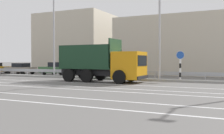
{
  "coord_description": "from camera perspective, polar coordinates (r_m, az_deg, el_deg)",
  "views": [
    {
      "loc": [
        8.56,
        -19.5,
        1.78
      ],
      "look_at": [
        -1.05,
        0.95,
        1.18
      ],
      "focal_mm": 42.0,
      "sensor_mm": 36.0,
      "label": 1
    }
  ],
  "objects": [
    {
      "name": "background_building_0",
      "position": [
        42.98,
        -6.75,
        5.02
      ],
      "size": [
        10.87,
        11.11,
        8.82
      ],
      "primitive_type": "cube",
      "color": "beige",
      "rests_on": "ground_plane"
    },
    {
      "name": "parked_car_1",
      "position": [
        35.01,
        -19.3,
        -0.31
      ],
      "size": [
        4.03,
        1.93,
        1.4
      ],
      "rotation": [
        0.0,
        0.0,
        1.54
      ],
      "color": "gray",
      "rests_on": "ground_plane"
    },
    {
      "name": "median_road_sign",
      "position": [
        22.18,
        14.62,
        0.23
      ],
      "size": [
        0.67,
        0.16,
        2.52
      ],
      "color": "white",
      "rests_on": "ground_plane"
    },
    {
      "name": "lane_strip_3",
      "position": [
        14.45,
        -18.71,
        -5.63
      ],
      "size": [
        55.86,
        0.16,
        0.01
      ],
      "primitive_type": "cube",
      "color": "silver",
      "rests_on": "ground_plane"
    },
    {
      "name": "ground_plane",
      "position": [
        21.37,
        1.47,
        -3.26
      ],
      "size": [
        320.0,
        320.0,
        0.0
      ],
      "primitive_type": "plane",
      "color": "#605E5B"
    },
    {
      "name": "street_lamp_2",
      "position": [
        22.58,
        10.23,
        9.05
      ],
      "size": [
        0.71,
        2.06,
        8.57
      ],
      "color": "#ADADB2",
      "rests_on": "ground_plane"
    },
    {
      "name": "background_building_1",
      "position": [
        36.84,
        18.26,
        4.15
      ],
      "size": [
        18.75,
        14.11,
        7.03
      ],
      "primitive_type": "cube",
      "color": "beige",
      "rests_on": "ground_plane"
    },
    {
      "name": "lane_strip_0",
      "position": [
        20.04,
        -4.71,
        -3.57
      ],
      "size": [
        55.86,
        0.16,
        0.01
      ],
      "primitive_type": "cube",
      "color": "silver",
      "rests_on": "ground_plane"
    },
    {
      "name": "lane_strip_2",
      "position": [
        16.79,
        -11.38,
        -4.59
      ],
      "size": [
        55.86,
        0.16,
        0.01
      ],
      "primitive_type": "cube",
      "color": "silver",
      "rests_on": "ground_plane"
    },
    {
      "name": "dump_truck",
      "position": [
        21.13,
        -0.15,
        0.13
      ],
      "size": [
        7.24,
        2.72,
        3.46
      ],
      "rotation": [
        0.0,
        0.0,
        -1.59
      ],
      "color": "orange",
      "rests_on": "ground_plane"
    },
    {
      "name": "median_guardrail",
      "position": [
        24.3,
        4.52,
        -1.33
      ],
      "size": [
        55.86,
        0.09,
        0.78
      ],
      "color": "#9EA0A5",
      "rests_on": "ground_plane"
    },
    {
      "name": "lane_strip_1",
      "position": [
        18.01,
        -8.53,
        -4.16
      ],
      "size": [
        55.86,
        0.16,
        0.01
      ],
      "primitive_type": "cube",
      "color": "silver",
      "rests_on": "ground_plane"
    },
    {
      "name": "parked_car_3",
      "position": [
        28.05,
        -1.27,
        -0.66
      ],
      "size": [
        4.25,
        2.11,
        1.4
      ],
      "rotation": [
        0.0,
        0.0,
        -1.53
      ],
      "color": "maroon",
      "rests_on": "ground_plane"
    },
    {
      "name": "median_island",
      "position": [
        23.48,
        3.73,
        -2.61
      ],
      "size": [
        30.73,
        1.1,
        0.18
      ],
      "primitive_type": "cube",
      "color": "gray",
      "rests_on": "ground_plane"
    },
    {
      "name": "street_lamp_1",
      "position": [
        27.77,
        -12.74,
        7.38
      ],
      "size": [
        0.71,
        2.28,
        8.29
      ],
      "color": "#ADADB2",
      "rests_on": "ground_plane"
    },
    {
      "name": "parked_car_2",
      "position": [
        30.97,
        -11.72,
        -0.38
      ],
      "size": [
        4.32,
        2.12,
        1.53
      ],
      "rotation": [
        0.0,
        0.0,
        1.53
      ],
      "color": "#335B33",
      "rests_on": "ground_plane"
    }
  ]
}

